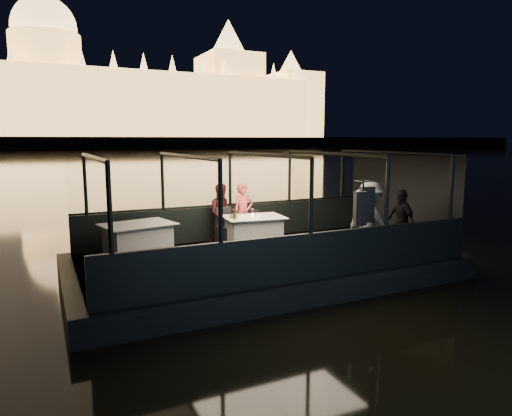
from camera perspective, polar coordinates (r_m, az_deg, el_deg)
name	(u,v)px	position (r m, az deg, el deg)	size (l,w,h in m)	color
river_water	(67,157)	(89.30, -22.56, 5.89)	(500.00, 500.00, 0.00)	black
boat_hull	(263,276)	(10.66, 0.93, -8.56)	(8.60, 4.40, 1.00)	black
boat_deck	(263,256)	(10.53, 0.94, -6.06)	(8.00, 4.00, 0.04)	black
gunwale_port	(230,222)	(12.21, -3.22, -1.78)	(8.00, 0.08, 0.90)	black
gunwale_starboard	(310,256)	(8.72, 6.80, -6.03)	(8.00, 0.08, 0.90)	black
cabin_glass_port	(230,179)	(12.06, -3.26, 3.61)	(8.00, 0.02, 1.40)	#99B2B2
cabin_glass_starboard	(311,196)	(8.51, 6.94, 1.49)	(8.00, 0.02, 1.40)	#99B2B2
cabin_roof_glass	(264,155)	(10.20, 0.97, 6.66)	(8.00, 4.00, 0.02)	#99B2B2
end_wall_fore	(74,219)	(9.27, -21.82, -1.30)	(0.02, 4.00, 2.30)	black
end_wall_aft	(400,197)	(12.58, 17.52, 1.37)	(0.02, 4.00, 2.30)	black
canopy_ribs	(264,206)	(10.30, 0.95, 0.25)	(8.00, 4.00, 2.30)	black
embankment	(50,145)	(219.19, -24.38, 7.24)	(400.00, 140.00, 6.00)	#423D33
parliament_building	(47,66)	(186.00, -24.69, 15.79)	(220.00, 32.00, 60.00)	#F2D18C
dining_table_central	(254,232)	(11.26, -0.28, -2.98)	(1.45, 1.05, 0.77)	white
dining_table_aft	(138,242)	(10.48, -14.51, -4.13)	(1.51, 1.09, 0.80)	white
chair_port_left	(226,227)	(11.50, -3.75, -2.43)	(0.44, 0.44, 0.94)	black
chair_port_right	(254,225)	(11.82, -0.22, -2.11)	(0.38, 0.38, 0.81)	black
coat_stand	(362,223)	(9.85, 13.10, -1.82)	(0.51, 0.41, 1.83)	black
person_woman_coral	(243,213)	(11.91, -1.60, -0.57)	(0.54, 0.36, 1.50)	#E35256
person_man_maroon	(223,214)	(11.72, -4.21, -0.73)	(0.73, 0.57, 1.52)	#3C1015
passenger_stripe	(370,221)	(10.44, 14.01, -1.56)	(1.12, 0.63, 1.73)	white
passenger_dark	(401,217)	(11.13, 17.67, -1.09)	(0.89, 0.37, 1.51)	black
wine_bottle	(234,213)	(10.74, -2.72, -0.68)	(0.06, 0.06, 0.30)	#153613
bread_basket	(234,216)	(11.02, -2.81, -1.02)	(0.19, 0.19, 0.08)	olive
amber_candle	(253,215)	(11.18, -0.44, -0.88)	(0.05, 0.05, 0.07)	orange
plate_near	(265,217)	(11.14, 1.12, -1.08)	(0.26, 0.26, 0.02)	white
plate_far	(233,217)	(11.10, -2.86, -1.12)	(0.22, 0.22, 0.01)	silver
wine_glass_white	(234,216)	(10.78, -2.78, -0.95)	(0.06, 0.06, 0.17)	silver
wine_glass_red	(252,212)	(11.35, -0.47, -0.45)	(0.06, 0.06, 0.17)	silver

